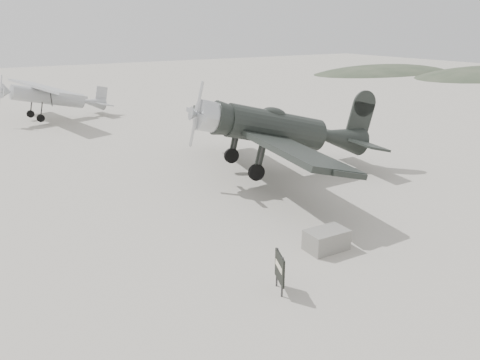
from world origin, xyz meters
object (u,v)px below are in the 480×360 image
at_px(lowwing_monoplane, 283,130).
at_px(equipment_block, 326,240).
at_px(highwing_monoplane, 53,94).
at_px(sign_board, 280,268).

bearing_deg(lowwing_monoplane, equipment_block, -106.94).
distance_m(highwing_monoplane, sign_board, 29.87).
xyz_separation_m(equipment_block, sign_board, (-2.94, -1.30, 0.38)).
bearing_deg(equipment_block, sign_board, -156.13).
distance_m(lowwing_monoplane, sign_board, 11.01).
relative_size(highwing_monoplane, sign_board, 9.54).
xyz_separation_m(lowwing_monoplane, sign_board, (-6.54, -8.70, -1.63)).
xyz_separation_m(lowwing_monoplane, equipment_block, (-3.60, -7.40, -2.01)).
height_order(equipment_block, sign_board, sign_board).
distance_m(lowwing_monoplane, highwing_monoplane, 22.21).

